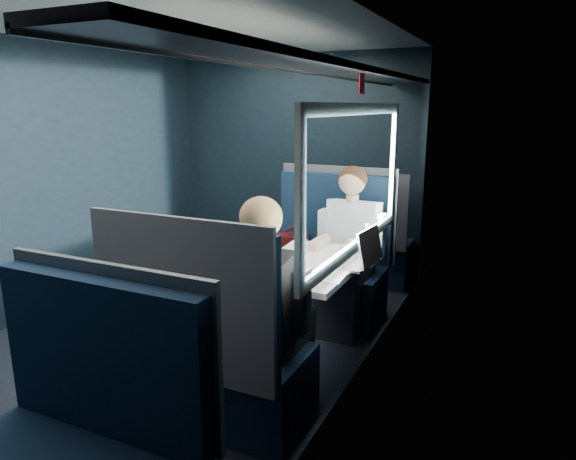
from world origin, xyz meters
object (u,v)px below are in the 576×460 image
at_px(laptop, 360,255).
at_px(cup, 353,246).
at_px(seat_row_back, 82,460).
at_px(seat_row_front, 359,243).
at_px(table, 306,273).
at_px(seat_bay_far, 212,357).
at_px(woman, 266,301).
at_px(man, 349,242).
at_px(seat_bay_near, 325,268).
at_px(bottle_small, 366,240).

relative_size(laptop, cup, 3.60).
bearing_deg(seat_row_back, cup, 79.45).
height_order(seat_row_front, seat_row_back, same).
bearing_deg(table, cup, 57.86).
xyz_separation_m(seat_bay_far, woman, (0.25, 0.17, 0.31)).
xyz_separation_m(man, woman, (0.00, -1.41, 0.01)).
distance_m(seat_bay_far, seat_row_back, 0.92).
xyz_separation_m(seat_bay_far, man, (0.25, 1.57, 0.30)).
xyz_separation_m(table, seat_bay_near, (-0.20, 0.87, -0.24)).
xyz_separation_m(seat_row_front, woman, (0.25, -2.50, 0.32)).
height_order(seat_bay_far, seat_row_front, seat_bay_far).
bearing_deg(bottle_small, seat_row_back, -102.34).
bearing_deg(man, table, -95.52).
height_order(seat_bay_near, seat_bay_far, same).
distance_m(seat_bay_far, cup, 1.34).
xyz_separation_m(seat_row_back, laptop, (0.53, 1.89, 0.40)).
height_order(seat_bay_near, woman, woman).
bearing_deg(man, seat_bay_far, -99.03).
distance_m(seat_bay_near, woman, 1.63).
xyz_separation_m(seat_bay_near, man, (0.26, -0.17, 0.30)).
distance_m(table, seat_row_back, 1.82).
bearing_deg(seat_bay_near, table, -77.41).
xyz_separation_m(table, seat_row_back, (-0.18, -1.80, -0.25)).
bearing_deg(woman, seat_bay_far, -146.18).
relative_size(seat_row_back, cup, 11.60).
bearing_deg(laptop, bottle_small, 99.40).
bearing_deg(seat_bay_near, bottle_small, -43.97).
bearing_deg(seat_row_back, seat_bay_far, 90.00).
height_order(man, bottle_small, man).
height_order(seat_bay_near, cup, seat_bay_near).
relative_size(seat_row_back, bottle_small, 5.52).
relative_size(seat_row_back, man, 0.88).
bearing_deg(woman, seat_bay_near, 99.43).
bearing_deg(man, woman, -90.00).
distance_m(table, man, 0.70).
relative_size(man, bottle_small, 6.29).
bearing_deg(seat_row_front, laptop, -72.71).
distance_m(seat_row_front, laptop, 1.83).
xyz_separation_m(woman, bottle_small, (0.23, 1.11, 0.10)).
height_order(seat_bay_near, seat_row_front, seat_bay_near).
height_order(seat_bay_near, bottle_small, seat_bay_near).
bearing_deg(seat_row_front, seat_row_back, -90.00).
bearing_deg(seat_bay_far, seat_row_back, -90.00).
bearing_deg(man, seat_bay_near, 146.36).
bearing_deg(seat_bay_far, seat_row_front, 90.00).
relative_size(seat_row_front, seat_row_back, 1.00).
relative_size(seat_row_front, bottle_small, 5.52).
xyz_separation_m(laptop, bottle_small, (-0.05, 0.31, 0.02)).
xyz_separation_m(table, laptop, (0.35, 0.09, 0.15)).
relative_size(man, woman, 1.00).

